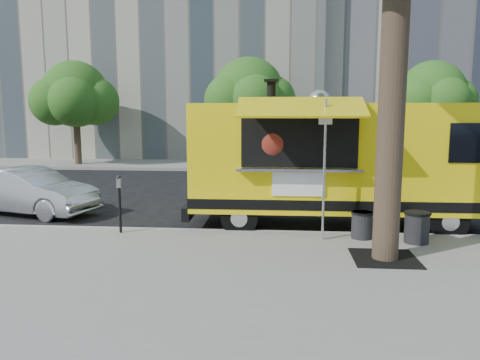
% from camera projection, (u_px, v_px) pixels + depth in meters
% --- Properties ---
extents(ground, '(120.00, 120.00, 0.00)m').
position_uv_depth(ground, '(255.00, 227.00, 11.80)').
color(ground, black).
rests_on(ground, ground).
extents(sidewalk, '(60.00, 6.00, 0.15)m').
position_uv_depth(sidewalk, '(242.00, 281.00, 7.84)').
color(sidewalk, gray).
rests_on(sidewalk, ground).
extents(curb, '(60.00, 0.14, 0.16)m').
position_uv_depth(curb, '(253.00, 234.00, 10.87)').
color(curb, '#999993').
rests_on(curb, ground).
extents(far_sidewalk, '(60.00, 5.00, 0.15)m').
position_uv_depth(far_sidewalk, '(268.00, 165.00, 25.10)').
color(far_sidewalk, gray).
rests_on(far_sidewalk, ground).
extents(building_mid, '(20.00, 14.00, 20.00)m').
position_uv_depth(building_mid, '(448.00, 7.00, 32.02)').
color(building_mid, '#9C9692').
rests_on(building_mid, ground).
extents(tree_well, '(1.20, 1.20, 0.02)m').
position_uv_depth(tree_well, '(385.00, 258.00, 8.80)').
color(tree_well, black).
rests_on(tree_well, sidewalk).
extents(far_tree_a, '(3.42, 3.42, 5.36)m').
position_uv_depth(far_tree_a, '(75.00, 94.00, 24.21)').
color(far_tree_a, '#33261C').
rests_on(far_tree_a, far_sidewalk).
extents(far_tree_b, '(3.60, 3.60, 5.50)m').
position_uv_depth(far_tree_b, '(249.00, 93.00, 23.85)').
color(far_tree_b, '#33261C').
rests_on(far_tree_b, far_sidewalk).
extents(far_tree_c, '(3.24, 3.24, 5.21)m').
position_uv_depth(far_tree_c, '(432.00, 95.00, 22.82)').
color(far_tree_c, '#33261C').
rests_on(far_tree_c, far_sidewalk).
extents(sign_post, '(0.28, 0.06, 3.00)m').
position_uv_depth(sign_post, '(324.00, 161.00, 9.87)').
color(sign_post, silver).
rests_on(sign_post, sidewalk).
extents(parking_meter, '(0.11, 0.11, 1.33)m').
position_uv_depth(parking_meter, '(120.00, 197.00, 10.58)').
color(parking_meter, black).
rests_on(parking_meter, sidewalk).
extents(food_truck, '(7.39, 3.45, 3.65)m').
position_uv_depth(food_truck, '(335.00, 160.00, 11.55)').
color(food_truck, yellow).
rests_on(food_truck, ground).
extents(sedan, '(4.22, 2.43, 1.32)m').
position_uv_depth(sedan, '(30.00, 191.00, 13.22)').
color(sedan, silver).
rests_on(sedan, ground).
extents(trash_bin_left, '(0.49, 0.49, 0.59)m').
position_uv_depth(trash_bin_left, '(362.00, 224.00, 10.18)').
color(trash_bin_left, black).
rests_on(trash_bin_left, sidewalk).
extents(trash_bin_right, '(0.55, 0.55, 0.66)m').
position_uv_depth(trash_bin_right, '(417.00, 226.00, 9.82)').
color(trash_bin_right, black).
rests_on(trash_bin_right, sidewalk).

